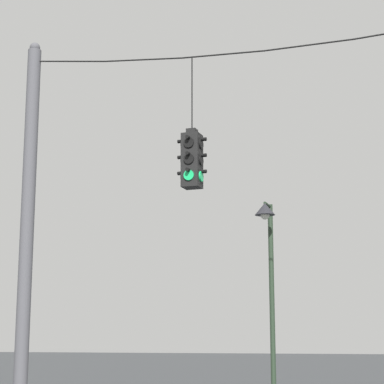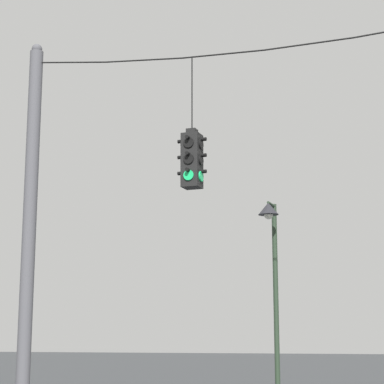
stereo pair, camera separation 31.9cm
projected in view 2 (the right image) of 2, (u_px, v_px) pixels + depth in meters
The scene contains 4 objects.
utility_pole_left at pixel (29, 233), 15.26m from camera, with size 0.28×0.28×8.18m.
span_wire at pixel (308, 37), 13.89m from camera, with size 11.73×0.03×0.46m.
traffic_light_near_left_pole at pixel (192, 160), 14.27m from camera, with size 0.58×0.58×2.62m.
street_lamp at pixel (272, 259), 17.49m from camera, with size 0.48×0.83×5.15m.
Camera 2 is at (2.60, -12.94, 1.92)m, focal length 70.00 mm.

